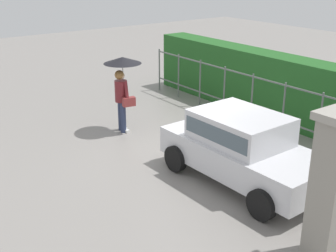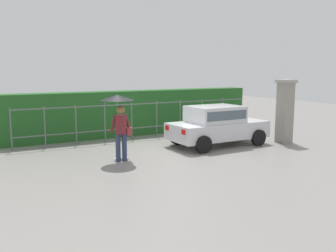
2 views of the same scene
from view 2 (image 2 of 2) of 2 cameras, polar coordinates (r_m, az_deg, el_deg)
name	(u,v)px [view 2 (image 2 of 2)]	position (r m, az deg, el deg)	size (l,w,h in m)	color
ground_plane	(174,150)	(13.12, 0.87, -3.71)	(40.00, 40.00, 0.00)	gray
car	(217,124)	(13.93, 7.45, 0.31)	(3.77, 1.93, 1.48)	silver
pedestrian	(119,112)	(11.46, -7.47, 2.07)	(1.02, 1.02, 2.05)	#2D3856
gate_pillar	(285,111)	(15.00, 17.44, 2.26)	(0.60, 0.60, 2.42)	gray
fence_section	(144,118)	(15.35, -3.63, 1.21)	(10.26, 0.05, 1.50)	#59605B
hedge_row	(135,113)	(16.24, -5.14, 2.06)	(11.21, 0.90, 1.90)	#235B23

